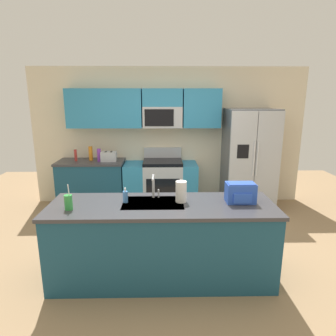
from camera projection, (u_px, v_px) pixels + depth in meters
name	position (u px, v px, depth m)	size (l,w,h in m)	color
ground_plane	(172.00, 255.00, 3.89)	(9.00, 9.00, 0.00)	#997A56
kitchen_wall_unit	(161.00, 128.00, 5.56)	(5.20, 0.43, 2.60)	beige
back_counter	(92.00, 184.00, 5.50)	(1.23, 0.63, 0.90)	navy
range_oven	(161.00, 184.00, 5.53)	(1.36, 0.61, 1.10)	#B7BABF
refrigerator	(249.00, 160.00, 5.38)	(0.90, 0.76, 1.85)	#4C4F54
island_counter	(162.00, 241.00, 3.33)	(2.51, 0.81, 0.90)	navy
toaster	(109.00, 156.00, 5.33)	(0.28, 0.16, 0.18)	#B7BABF
pepper_mill	(76.00, 155.00, 5.37)	(0.05, 0.05, 0.21)	#B2332D
bottle_orange	(91.00, 153.00, 5.41)	(0.07, 0.07, 0.26)	orange
bottle_purple	(99.00, 155.00, 5.33)	(0.07, 0.07, 0.23)	purple
sink_faucet	(154.00, 185.00, 3.37)	(0.08, 0.22, 0.28)	#B7BABF
drink_cup_green	(68.00, 202.00, 3.05)	(0.08, 0.08, 0.28)	green
soap_dispenser	(125.00, 197.00, 3.26)	(0.06, 0.06, 0.17)	#4C8CD8
paper_towel_roll	(181.00, 192.00, 3.27)	(0.12, 0.12, 0.24)	white
backpack	(241.00, 192.00, 3.25)	(0.32, 0.22, 0.23)	blue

